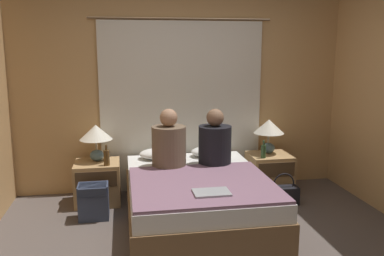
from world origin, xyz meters
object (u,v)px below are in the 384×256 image
object	(u,v)px
bed	(197,198)
backpack_on_floor	(93,199)
lamp_left	(96,135)
laptop_on_bed	(212,192)
handbag_on_floor	(283,195)
nightstand_right	(269,173)
pillow_left	(160,154)
pillow_right	(211,151)
person_right_in_bed	(215,143)
beer_bottle_on_right_stand	(263,151)
person_left_in_bed	(169,144)
beer_bottle_on_left_stand	(107,157)
lamp_right	(269,129)
nightstand_left	(98,182)

from	to	relation	value
bed	backpack_on_floor	distance (m)	1.08
bed	lamp_left	bearing A→B (deg)	144.77
laptop_on_bed	bed	bearing A→B (deg)	91.91
bed	handbag_on_floor	world-z (taller)	bed
nightstand_right	pillow_left	size ratio (longest dim) A/B	1.05
pillow_right	person_right_in_bed	world-z (taller)	person_right_in_bed
beer_bottle_on_right_stand	lamp_left	bearing A→B (deg)	173.81
person_left_in_bed	backpack_on_floor	size ratio (longest dim) A/B	1.75
lamp_left	beer_bottle_on_right_stand	world-z (taller)	lamp_left
nightstand_right	person_right_in_bed	size ratio (longest dim) A/B	0.79
beer_bottle_on_right_stand	laptop_on_bed	xyz separation A→B (m)	(-0.89, -1.14, -0.05)
laptop_on_bed	pillow_right	bearing A→B (deg)	77.82
bed	handbag_on_floor	bearing A→B (deg)	12.69
beer_bottle_on_left_stand	handbag_on_floor	world-z (taller)	beer_bottle_on_left_stand
pillow_right	person_right_in_bed	xyz separation A→B (m)	(-0.04, -0.38, 0.20)
bed	backpack_on_floor	bearing A→B (deg)	169.25
person_right_in_bed	bed	bearing A→B (deg)	-127.10
pillow_right	beer_bottle_on_right_stand	size ratio (longest dim) A/B	2.26
lamp_left	laptop_on_bed	bearing A→B (deg)	-51.70
bed	beer_bottle_on_right_stand	distance (m)	1.10
pillow_left	person_right_in_bed	xyz separation A→B (m)	(0.59, -0.38, 0.20)
pillow_left	person_right_in_bed	size ratio (longest dim) A/B	0.75
beer_bottle_on_left_stand	backpack_on_floor	world-z (taller)	beer_bottle_on_left_stand
beer_bottle_on_left_stand	laptop_on_bed	xyz separation A→B (m)	(0.95, -1.14, -0.06)
beer_bottle_on_right_stand	lamp_right	bearing A→B (deg)	57.05
pillow_right	beer_bottle_on_right_stand	xyz separation A→B (m)	(0.59, -0.22, 0.03)
nightstand_left	person_right_in_bed	bearing A→B (deg)	-12.93
nightstand_left	lamp_right	size ratio (longest dim) A/B	1.20
nightstand_right	backpack_on_floor	distance (m)	2.16
backpack_on_floor	pillow_left	bearing A→B (deg)	35.84
pillow_right	beer_bottle_on_right_stand	bearing A→B (deg)	-20.30
beer_bottle_on_left_stand	bed	bearing A→B (deg)	-29.59
bed	laptop_on_bed	world-z (taller)	laptop_on_bed
backpack_on_floor	handbag_on_floor	distance (m)	2.13
laptop_on_bed	beer_bottle_on_left_stand	bearing A→B (deg)	129.79
nightstand_left	beer_bottle_on_right_stand	xyz separation A→B (m)	(1.95, -0.14, 0.32)
pillow_right	backpack_on_floor	world-z (taller)	pillow_right
lamp_right	person_right_in_bed	size ratio (longest dim) A/B	0.66
nightstand_left	pillow_right	bearing A→B (deg)	3.43
laptop_on_bed	lamp_left	bearing A→B (deg)	128.30
beer_bottle_on_left_stand	backpack_on_floor	xyz separation A→B (m)	(-0.14, -0.32, -0.36)
bed	lamp_right	distance (m)	1.39
lamp_right	pillow_left	size ratio (longest dim) A/B	0.88
nightstand_right	pillow_left	distance (m)	1.39
lamp_right	person_right_in_bed	distance (m)	0.86
person_left_in_bed	laptop_on_bed	bearing A→B (deg)	-74.79
beer_bottle_on_right_stand	laptop_on_bed	bearing A→B (deg)	-127.97
lamp_right	person_right_in_bed	bearing A→B (deg)	-154.01
nightstand_right	beer_bottle_on_left_stand	world-z (taller)	beer_bottle_on_left_stand
nightstand_left	person_left_in_bed	world-z (taller)	person_left_in_bed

